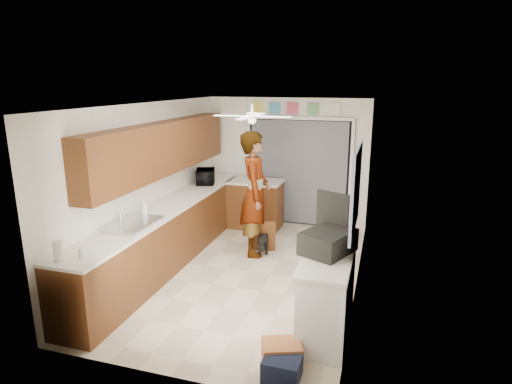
# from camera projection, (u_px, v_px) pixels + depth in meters

# --- Properties ---
(floor) EXTENTS (5.00, 5.00, 0.00)m
(floor) POSITION_uv_depth(u_px,v_px,m) (248.00, 271.00, 6.51)
(floor) COLOR beige
(floor) RESTS_ON ground
(ceiling) EXTENTS (5.00, 5.00, 0.00)m
(ceiling) POSITION_uv_depth(u_px,v_px,m) (248.00, 104.00, 5.88)
(ceiling) COLOR white
(ceiling) RESTS_ON ground
(wall_back) EXTENTS (3.20, 0.00, 3.20)m
(wall_back) POSITION_uv_depth(u_px,v_px,m) (287.00, 162.00, 8.51)
(wall_back) COLOR white
(wall_back) RESTS_ON ground
(wall_front) EXTENTS (3.20, 0.00, 3.20)m
(wall_front) POSITION_uv_depth(u_px,v_px,m) (163.00, 258.00, 3.88)
(wall_front) COLOR white
(wall_front) RESTS_ON ground
(wall_left) EXTENTS (0.00, 5.00, 5.00)m
(wall_left) POSITION_uv_depth(u_px,v_px,m) (150.00, 184.00, 6.64)
(wall_left) COLOR white
(wall_left) RESTS_ON ground
(wall_right) EXTENTS (0.00, 5.00, 5.00)m
(wall_right) POSITION_uv_depth(u_px,v_px,m) (361.00, 201.00, 5.74)
(wall_right) COLOR white
(wall_right) RESTS_ON ground
(left_base_cabinets) EXTENTS (0.60, 4.80, 0.90)m
(left_base_cabinets) POSITION_uv_depth(u_px,v_px,m) (170.00, 235.00, 6.76)
(left_base_cabinets) COLOR #5C3116
(left_base_cabinets) RESTS_ON floor
(left_countertop) EXTENTS (0.62, 4.80, 0.04)m
(left_countertop) POSITION_uv_depth(u_px,v_px,m) (169.00, 206.00, 6.64)
(left_countertop) COLOR white
(left_countertop) RESTS_ON left_base_cabinets
(upper_cabinets) EXTENTS (0.32, 4.00, 0.80)m
(upper_cabinets) POSITION_uv_depth(u_px,v_px,m) (164.00, 148.00, 6.64)
(upper_cabinets) COLOR #5C3116
(upper_cabinets) RESTS_ON wall_left
(sink_basin) EXTENTS (0.50, 0.76, 0.06)m
(sink_basin) POSITION_uv_depth(u_px,v_px,m) (133.00, 224.00, 5.70)
(sink_basin) COLOR silver
(sink_basin) RESTS_ON left_countertop
(faucet) EXTENTS (0.03, 0.03, 0.22)m
(faucet) POSITION_uv_depth(u_px,v_px,m) (120.00, 216.00, 5.73)
(faucet) COLOR silver
(faucet) RESTS_ON left_countertop
(peninsula_base) EXTENTS (1.00, 0.60, 0.90)m
(peninsula_base) POSITION_uv_depth(u_px,v_px,m) (255.00, 205.00, 8.39)
(peninsula_base) COLOR #5C3116
(peninsula_base) RESTS_ON floor
(peninsula_top) EXTENTS (1.04, 0.64, 0.04)m
(peninsula_top) POSITION_uv_depth(u_px,v_px,m) (255.00, 182.00, 8.27)
(peninsula_top) COLOR white
(peninsula_top) RESTS_ON peninsula_base
(back_opening_recess) EXTENTS (2.00, 0.06, 2.10)m
(back_opening_recess) POSITION_uv_depth(u_px,v_px,m) (298.00, 173.00, 8.46)
(back_opening_recess) COLOR black
(back_opening_recess) RESTS_ON wall_back
(curtain_panel) EXTENTS (1.90, 0.03, 2.05)m
(curtain_panel) POSITION_uv_depth(u_px,v_px,m) (298.00, 173.00, 8.42)
(curtain_panel) COLOR slate
(curtain_panel) RESTS_ON wall_back
(door_trim_left) EXTENTS (0.06, 0.04, 2.10)m
(door_trim_left) POSITION_uv_depth(u_px,v_px,m) (249.00, 170.00, 8.72)
(door_trim_left) COLOR white
(door_trim_left) RESTS_ON wall_back
(door_trim_right) EXTENTS (0.06, 0.04, 2.10)m
(door_trim_right) POSITION_uv_depth(u_px,v_px,m) (351.00, 176.00, 8.15)
(door_trim_right) COLOR white
(door_trim_right) RESTS_ON wall_back
(door_trim_head) EXTENTS (2.10, 0.04, 0.06)m
(door_trim_head) POSITION_uv_depth(u_px,v_px,m) (299.00, 118.00, 8.16)
(door_trim_head) COLOR white
(door_trim_head) RESTS_ON wall_back
(header_frame_0) EXTENTS (0.22, 0.02, 0.22)m
(header_frame_0) POSITION_uv_depth(u_px,v_px,m) (257.00, 108.00, 8.38)
(header_frame_0) COLOR #F5F351
(header_frame_0) RESTS_ON wall_back
(header_frame_1) EXTENTS (0.22, 0.02, 0.22)m
(header_frame_1) POSITION_uv_depth(u_px,v_px,m) (275.00, 108.00, 8.28)
(header_frame_1) COLOR #4DA2CD
(header_frame_1) RESTS_ON wall_back
(header_frame_2) EXTENTS (0.22, 0.02, 0.22)m
(header_frame_2) POSITION_uv_depth(u_px,v_px,m) (292.00, 108.00, 8.19)
(header_frame_2) COLOR #D24E64
(header_frame_2) RESTS_ON wall_back
(header_frame_3) EXTENTS (0.22, 0.02, 0.22)m
(header_frame_3) POSITION_uv_depth(u_px,v_px,m) (313.00, 109.00, 8.07)
(header_frame_3) COLOR #5CA25E
(header_frame_3) RESTS_ON wall_back
(header_frame_4) EXTENTS (0.22, 0.02, 0.22)m
(header_frame_4) POSITION_uv_depth(u_px,v_px,m) (334.00, 109.00, 7.96)
(header_frame_4) COLOR white
(header_frame_4) RESTS_ON wall_back
(route66_sign) EXTENTS (0.22, 0.02, 0.26)m
(route66_sign) POSITION_uv_depth(u_px,v_px,m) (240.00, 107.00, 8.48)
(route66_sign) COLOR silver
(route66_sign) RESTS_ON wall_back
(right_counter_base) EXTENTS (0.50, 1.40, 0.90)m
(right_counter_base) POSITION_uv_depth(u_px,v_px,m) (328.00, 293.00, 4.90)
(right_counter_base) COLOR white
(right_counter_base) RESTS_ON floor
(right_counter_top) EXTENTS (0.54, 1.44, 0.04)m
(right_counter_top) POSITION_uv_depth(u_px,v_px,m) (329.00, 255.00, 4.79)
(right_counter_top) COLOR white
(right_counter_top) RESTS_ON right_counter_base
(abstract_painting) EXTENTS (0.03, 1.15, 0.95)m
(abstract_painting) POSITION_uv_depth(u_px,v_px,m) (356.00, 189.00, 4.72)
(abstract_painting) COLOR #EC578C
(abstract_painting) RESTS_ON wall_right
(ceiling_fan) EXTENTS (1.14, 1.14, 0.24)m
(ceiling_fan) POSITION_uv_depth(u_px,v_px,m) (252.00, 116.00, 6.11)
(ceiling_fan) COLOR white
(ceiling_fan) RESTS_ON ceiling
(microwave) EXTENTS (0.48, 0.57, 0.27)m
(microwave) POSITION_uv_depth(u_px,v_px,m) (206.00, 176.00, 8.00)
(microwave) COLOR black
(microwave) RESTS_ON left_countertop
(soap_bottle) EXTENTS (0.11, 0.11, 0.26)m
(soap_bottle) POSITION_uv_depth(u_px,v_px,m) (144.00, 208.00, 6.05)
(soap_bottle) COLOR silver
(soap_bottle) RESTS_ON left_countertop
(jar_b) EXTENTS (0.08, 0.08, 0.11)m
(jar_b) POSITION_uv_depth(u_px,v_px,m) (82.00, 253.00, 4.65)
(jar_b) COLOR silver
(jar_b) RESTS_ON left_countertop
(paper_towel_roll) EXTENTS (0.12, 0.12, 0.23)m
(paper_towel_roll) POSITION_uv_depth(u_px,v_px,m) (58.00, 251.00, 4.55)
(paper_towel_roll) COLOR white
(paper_towel_roll) RESTS_ON left_countertop
(suitcase) EXTENTS (0.65, 0.72, 0.25)m
(suitcase) POSITION_uv_depth(u_px,v_px,m) (328.00, 242.00, 4.78)
(suitcase) COLOR black
(suitcase) RESTS_ON right_counter_top
(suitcase_rim) EXTENTS (0.64, 0.71, 0.02)m
(suitcase_rim) POSITION_uv_depth(u_px,v_px,m) (328.00, 251.00, 4.81)
(suitcase_rim) COLOR yellow
(suitcase_rim) RESTS_ON suitcase
(suitcase_lid) EXTENTS (0.40, 0.20, 0.50)m
(suitcase_lid) POSITION_uv_depth(u_px,v_px,m) (332.00, 213.00, 4.99)
(suitcase_lid) COLOR black
(suitcase_lid) RESTS_ON suitcase
(cardboard_box) EXTENTS (0.47, 0.42, 0.25)m
(cardboard_box) POSITION_uv_depth(u_px,v_px,m) (282.00, 354.00, 4.34)
(cardboard_box) COLOR #C0653C
(cardboard_box) RESTS_ON floor
(navy_crate) EXTENTS (0.36, 0.31, 0.22)m
(navy_crate) POSITION_uv_depth(u_px,v_px,m) (282.00, 368.00, 4.15)
(navy_crate) COLOR black
(navy_crate) RESTS_ON floor
(cabinet_door_panel) EXTENTS (0.40, 0.24, 0.56)m
(cabinet_door_panel) POSITION_uv_depth(u_px,v_px,m) (264.00, 236.00, 7.18)
(cabinet_door_panel) COLOR #5C3116
(cabinet_door_panel) RESTS_ON floor
(man) EXTENTS (0.64, 0.83, 2.05)m
(man) POSITION_uv_depth(u_px,v_px,m) (255.00, 194.00, 6.97)
(man) COLOR white
(man) RESTS_ON floor
(dog) EXTENTS (0.26, 0.51, 0.39)m
(dog) POSITION_uv_depth(u_px,v_px,m) (264.00, 241.00, 7.21)
(dog) COLOR black
(dog) RESTS_ON floor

